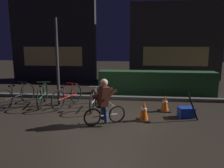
% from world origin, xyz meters
% --- Properties ---
extents(ground_plane, '(40.00, 40.00, 0.00)m').
position_xyz_m(ground_plane, '(0.00, 0.00, 0.00)').
color(ground_plane, '#2D261E').
extents(sidewalk_curb, '(12.00, 0.24, 0.12)m').
position_xyz_m(sidewalk_curb, '(0.00, 2.20, 0.06)').
color(sidewalk_curb, '#56544F').
rests_on(sidewalk_curb, ground).
extents(hedge_row, '(4.80, 0.70, 1.01)m').
position_xyz_m(hedge_row, '(1.80, 3.10, 0.50)').
color(hedge_row, '#214723').
rests_on(hedge_row, ground).
extents(storefront_left, '(4.95, 0.54, 4.65)m').
position_xyz_m(storefront_left, '(-3.85, 6.50, 2.31)').
color(storefront_left, '#262328').
rests_on(storefront_left, ground).
extents(storefront_right, '(5.27, 0.54, 4.47)m').
position_xyz_m(storefront_right, '(3.20, 7.20, 2.22)').
color(storefront_right, '#383330').
rests_on(storefront_right, ground).
extents(street_post, '(0.10, 0.10, 2.99)m').
position_xyz_m(street_post, '(-1.76, 1.20, 1.50)').
color(street_post, '#2D2D33').
rests_on(street_post, ground).
extents(parked_bike_leftmost, '(0.57, 1.70, 0.81)m').
position_xyz_m(parked_bike_leftmost, '(-3.15, 0.88, 0.37)').
color(parked_bike_leftmost, black).
rests_on(parked_bike_leftmost, ground).
extents(parked_bike_left_mid, '(0.48, 1.69, 0.79)m').
position_xyz_m(parked_bike_left_mid, '(-2.31, 1.09, 0.36)').
color(parked_bike_left_mid, black).
rests_on(parked_bike_left_mid, ground).
extents(parked_bike_center_left, '(0.61, 1.61, 0.78)m').
position_xyz_m(parked_bike_center_left, '(-1.39, 1.03, 0.35)').
color(parked_bike_center_left, black).
rests_on(parked_bike_center_left, ground).
extents(parked_bike_center_right, '(0.46, 1.55, 0.72)m').
position_xyz_m(parked_bike_center_right, '(-0.41, 0.85, 0.33)').
color(parked_bike_center_right, black).
rests_on(parked_bike_center_right, ground).
extents(traffic_cone_near, '(0.36, 0.36, 0.58)m').
position_xyz_m(traffic_cone_near, '(1.18, -0.10, 0.28)').
color(traffic_cone_near, black).
rests_on(traffic_cone_near, ground).
extents(traffic_cone_far, '(0.36, 0.36, 0.54)m').
position_xyz_m(traffic_cone_far, '(1.88, 0.84, 0.26)').
color(traffic_cone_far, black).
rests_on(traffic_cone_far, ground).
extents(blue_crate, '(0.49, 0.39, 0.30)m').
position_xyz_m(blue_crate, '(2.44, 0.30, 0.15)').
color(blue_crate, '#193DB7').
rests_on(blue_crate, ground).
extents(cyclist, '(1.07, 0.60, 1.25)m').
position_xyz_m(cyclist, '(0.09, -0.51, 0.63)').
color(cyclist, black).
rests_on(cyclist, ground).
extents(closed_umbrella, '(0.37, 0.07, 0.81)m').
position_xyz_m(closed_umbrella, '(2.55, 0.05, 0.40)').
color(closed_umbrella, black).
rests_on(closed_umbrella, ground).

